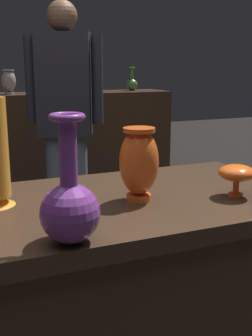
% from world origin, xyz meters
% --- Properties ---
extents(display_plinth, '(1.20, 0.64, 0.80)m').
position_xyz_m(display_plinth, '(0.00, 0.00, 0.40)').
color(display_plinth, '#382619').
rests_on(display_plinth, ground_plane).
extents(back_display_shelf, '(2.60, 0.40, 0.99)m').
position_xyz_m(back_display_shelf, '(0.00, 2.20, 0.49)').
color(back_display_shelf, '#382619').
rests_on(back_display_shelf, ground_plane).
extents(vase_centerpiece, '(0.12, 0.12, 0.22)m').
position_xyz_m(vase_centerpiece, '(0.07, -0.04, 0.92)').
color(vase_centerpiece, '#E55B1E').
rests_on(vase_centerpiece, display_plinth).
extents(vase_tall_behind, '(0.11, 0.11, 0.10)m').
position_xyz_m(vase_tall_behind, '(0.37, -0.12, 0.87)').
color(vase_tall_behind, '#E55B1E').
rests_on(vase_tall_behind, display_plinth).
extents(vase_right_accent, '(0.14, 0.14, 0.30)m').
position_xyz_m(vase_right_accent, '(-0.21, -0.27, 0.89)').
color(vase_right_accent, '#7A388E').
rests_on(vase_right_accent, display_plinth).
extents(shelf_vase_center, '(0.11, 0.11, 0.18)m').
position_xyz_m(shelf_vase_center, '(0.00, 2.15, 1.09)').
color(shelf_vase_center, gray).
rests_on(shelf_vase_center, back_display_shelf).
extents(shelf_vase_right, '(0.07, 0.07, 0.14)m').
position_xyz_m(shelf_vase_right, '(0.52, 2.21, 1.03)').
color(shelf_vase_right, '#E55B1E').
rests_on(shelf_vase_right, back_display_shelf).
extents(shelf_vase_far_right, '(0.10, 0.10, 0.20)m').
position_xyz_m(shelf_vase_far_right, '(1.04, 2.23, 1.05)').
color(shelf_vase_far_right, '#477A38').
rests_on(shelf_vase_far_right, back_display_shelf).
extents(visitor_center_back, '(0.44, 0.29, 1.57)m').
position_xyz_m(visitor_center_back, '(0.22, 1.39, 0.92)').
color(visitor_center_back, slate).
rests_on(visitor_center_back, ground_plane).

